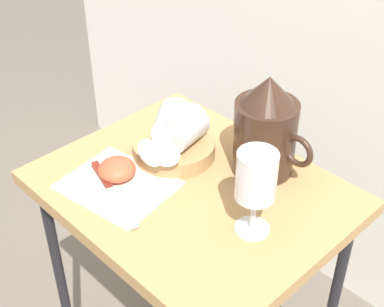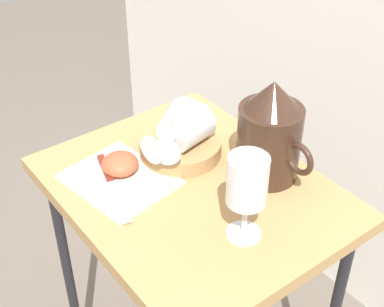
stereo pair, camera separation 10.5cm
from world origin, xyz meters
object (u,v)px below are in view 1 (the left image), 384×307
object	(u,v)px
apple_half_left	(117,169)
pitcher	(265,134)
knife	(108,184)
wine_glass_upright	(256,180)
wine_glass_tipped_far	(174,125)
wine_glass_tipped_near	(181,129)
table	(192,211)
basket_tray	(174,148)

from	to	relation	value
apple_half_left	pitcher	bearing A→B (deg)	52.65
knife	pitcher	bearing A→B (deg)	57.14
wine_glass_upright	wine_glass_tipped_far	distance (m)	0.28
wine_glass_tipped_near	pitcher	bearing A→B (deg)	33.22
apple_half_left	knife	bearing A→B (deg)	-76.26
wine_glass_upright	wine_glass_tipped_near	world-z (taller)	wine_glass_upright
table	wine_glass_tipped_far	distance (m)	0.18
basket_tray	pitcher	bearing A→B (deg)	31.13
pitcher	table	bearing A→B (deg)	-112.32
table	apple_half_left	distance (m)	0.18
basket_tray	apple_half_left	xyz separation A→B (m)	(-0.02, -0.14, 0.01)
pitcher	wine_glass_tipped_near	bearing A→B (deg)	-146.78
wine_glass_upright	apple_half_left	world-z (taller)	wine_glass_upright
apple_half_left	knife	xyz separation A→B (m)	(0.01, -0.03, -0.02)
table	wine_glass_upright	world-z (taller)	wine_glass_upright
pitcher	basket_tray	bearing A→B (deg)	-148.87
wine_glass_tipped_far	wine_glass_upright	bearing A→B (deg)	-11.85
table	wine_glass_upright	xyz separation A→B (m)	(0.16, -0.01, 0.18)
wine_glass_tipped_near	knife	size ratio (longest dim) A/B	0.79
table	knife	bearing A→B (deg)	-132.74
table	knife	size ratio (longest dim) A/B	3.27
pitcher	apple_half_left	world-z (taller)	pitcher
pitcher	wine_glass_tipped_far	size ratio (longest dim) A/B	1.32
basket_tray	knife	xyz separation A→B (m)	(-0.01, -0.17, -0.01)
table	basket_tray	xyz separation A→B (m)	(-0.10, 0.05, 0.08)
table	pitcher	xyz separation A→B (m)	(0.06, 0.15, 0.15)
table	wine_glass_tipped_near	distance (m)	0.17
table	wine_glass_upright	size ratio (longest dim) A/B	4.02
table	knife	world-z (taller)	knife
wine_glass_upright	knife	world-z (taller)	wine_glass_upright
apple_half_left	basket_tray	bearing A→B (deg)	82.56
wine_glass_tipped_far	table	bearing A→B (deg)	-24.52
knife	apple_half_left	bearing A→B (deg)	103.74
pitcher	apple_half_left	size ratio (longest dim) A/B	2.85
wine_glass_tipped_far	knife	distance (m)	0.18
wine_glass_tipped_near	wine_glass_tipped_far	xyz separation A→B (m)	(-0.02, -0.00, 0.00)
wine_glass_tipped_near	knife	xyz separation A→B (m)	(-0.03, -0.17, -0.06)
pitcher	wine_glass_tipped_far	bearing A→B (deg)	-148.96
wine_glass_upright	table	bearing A→B (deg)	176.84
wine_glass_tipped_near	basket_tray	bearing A→B (deg)	-167.73
wine_glass_tipped_near	apple_half_left	xyz separation A→B (m)	(-0.04, -0.14, -0.05)
wine_glass_upright	wine_glass_tipped_far	xyz separation A→B (m)	(-0.27, 0.06, -0.04)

